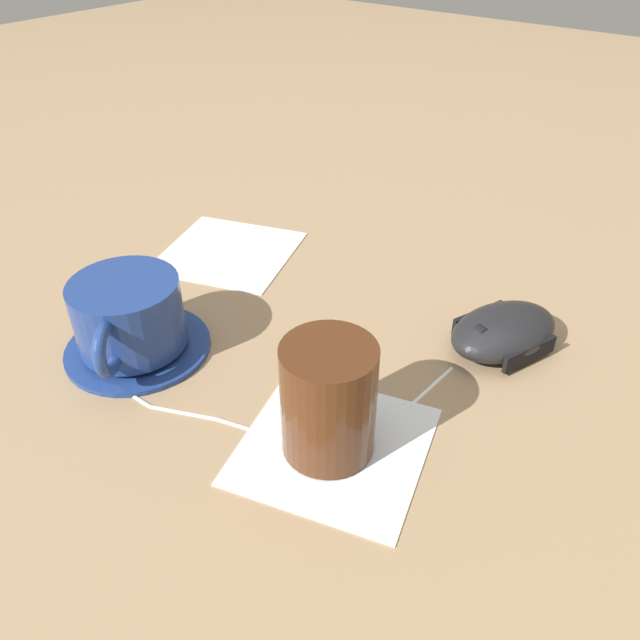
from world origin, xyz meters
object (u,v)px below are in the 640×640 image
object	(u,v)px
saucer	(138,345)
coffee_cup	(128,315)
drinking_glass	(328,400)
computer_mouse	(503,331)

from	to	relation	value
saucer	coffee_cup	bearing A→B (deg)	15.83
saucer	drinking_glass	size ratio (longest dim) A/B	1.42
saucer	drinking_glass	distance (m)	0.20
saucer	computer_mouse	bearing A→B (deg)	127.99
computer_mouse	drinking_glass	xyz separation A→B (m)	(0.18, -0.05, 0.03)
saucer	computer_mouse	xyz separation A→B (m)	(-0.19, 0.25, 0.01)
computer_mouse	saucer	bearing A→B (deg)	-52.01
saucer	coffee_cup	world-z (taller)	coffee_cup
computer_mouse	drinking_glass	size ratio (longest dim) A/B	1.39
coffee_cup	drinking_glass	distance (m)	0.20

